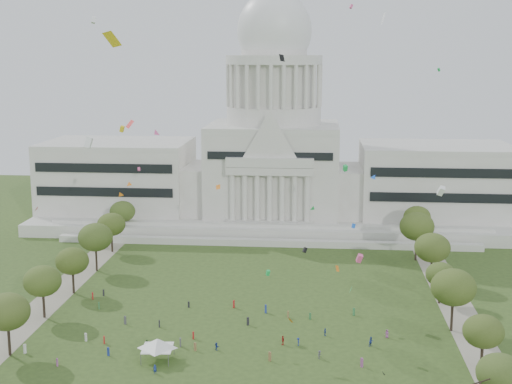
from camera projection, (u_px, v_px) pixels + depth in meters
The scene contains 29 objects.
ground at pixel (236, 357), 138.30m from camera, with size 400.00×400.00×0.00m, color #33481D.
capitol at pixel (274, 159), 245.10m from camera, with size 160.00×64.50×91.30m.
path_left at pixel (53, 298), 171.78m from camera, with size 8.00×160.00×0.04m, color gray.
path_right at pixel (458, 310), 163.48m from camera, with size 8.00×160.00×0.04m, color gray.
row_tree_r_0 at pixel (500, 373), 113.78m from camera, with size 7.67×7.67×10.91m.
row_tree_l_1 at pixel (7, 312), 137.51m from camera, with size 8.86×8.86×12.59m.
row_tree_r_1 at pixel (483, 332), 131.13m from camera, with size 7.58×7.58×10.78m.
row_tree_l_2 at pixel (42, 281), 157.49m from camera, with size 8.42×8.42×11.97m.
row_tree_r_2 at pixel (453, 287), 149.68m from camera, with size 9.55×9.55×13.58m.
row_tree_l_3 at pixel (72, 261), 173.71m from camera, with size 8.12×8.12×11.55m.
row_tree_r_3 at pixel (441, 275), 166.82m from camera, with size 7.01×7.01×9.98m.
row_tree_l_4 at pixel (95, 237), 191.57m from camera, with size 9.29×9.29×13.21m.
row_tree_r_4 at pixel (432, 248), 181.58m from camera, with size 9.19×9.19×13.06m.
row_tree_l_5 at pixel (111, 224), 210.03m from camera, with size 8.33×8.33×11.85m.
row_tree_r_5 at pixel (417, 226), 201.27m from camera, with size 9.82×9.82×13.96m.
row_tree_l_6 at pixel (122, 211), 227.93m from camera, with size 8.19×8.19×11.64m.
row_tree_r_6 at pixel (417, 217), 218.87m from camera, with size 8.42×8.42×11.97m.
event_tent at pixel (157, 343), 136.40m from camera, with size 8.56×8.56×4.45m.
person_0 at pixel (387, 334), 147.68m from camera, with size 0.85×0.55×1.74m, color #994C8C.
person_2 at pixel (371, 342), 143.26m from camera, with size 0.97×0.60×2.00m, color navy.
person_3 at pixel (298, 342), 143.67m from camera, with size 1.07×0.55×1.66m, color navy.
person_4 at pixel (283, 340), 144.03m from camera, with size 1.14×0.62×1.95m, color #B21E1E.
person_5 at pixel (216, 346), 141.44m from camera, with size 1.48×0.59×1.60m, color navy.
person_7 at pixel (155, 369), 131.03m from camera, with size 0.65×0.47×1.77m, color navy.
person_8 at pixel (147, 343), 143.30m from camera, with size 0.70×0.43×1.44m, color #33723F.
person_9 at pixel (320, 355), 137.40m from camera, with size 1.10×0.57×1.70m, color #4C4C51.
person_10 at pixel (325, 332), 148.63m from camera, with size 0.98×0.53×1.67m, color navy.
distant_crowd at pixel (187, 327), 151.54m from camera, with size 66.24×40.05×1.94m.
kite_swarm at pixel (252, 192), 141.57m from camera, with size 86.00×102.97×63.67m.
Camera 1 is at (15.37, -128.75, 57.98)m, focal length 50.00 mm.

